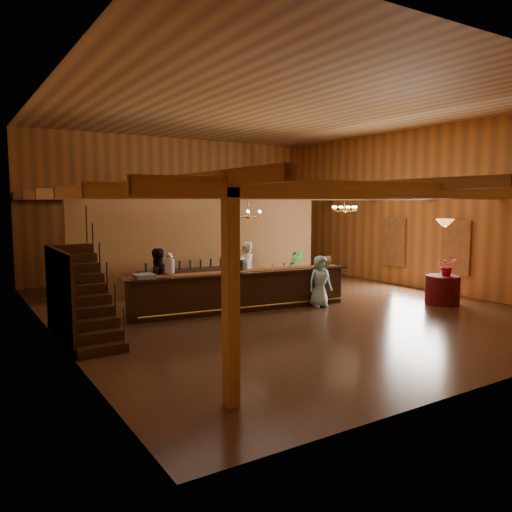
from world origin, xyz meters
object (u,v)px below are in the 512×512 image
chandelier_left (248,213)px  beverage_dispenser (169,265)px  raffle_drum (326,260)px  staff_second (157,281)px  tasting_bar (241,290)px  backbar_shelf (185,282)px  bartender (246,272)px  pendant_lamp (445,222)px  floor_plant (293,268)px  chandelier_right (344,209)px  guest (320,281)px  round_table (442,290)px

chandelier_left → beverage_dispenser: bearing=-179.7°
raffle_drum → staff_second: size_ratio=0.19×
tasting_bar → backbar_shelf: tasting_bar is taller
raffle_drum → bartender: (-2.09, 1.15, -0.34)m
pendant_lamp → bartender: pendant_lamp is taller
staff_second → floor_plant: staff_second is taller
chandelier_right → floor_plant: bearing=130.0°
pendant_lamp → raffle_drum: bearing=143.0°
tasting_bar → backbar_shelf: (-0.40, 2.89, -0.13)m
beverage_dispenser → pendant_lamp: (7.42, -2.72, 1.03)m
backbar_shelf → staff_second: size_ratio=1.70×
staff_second → guest: bearing=155.2°
chandelier_right → staff_second: bearing=-179.2°
beverage_dispenser → chandelier_left: size_ratio=0.75×
raffle_drum → pendant_lamp: 3.60m
beverage_dispenser → guest: bearing=-15.2°
beverage_dispenser → raffle_drum: bearing=-8.0°
beverage_dispenser → round_table: beverage_dispenser is taller
bartender → staff_second: size_ratio=1.04×
pendant_lamp → chandelier_right: bearing=104.8°
raffle_drum → guest: 0.90m
chandelier_right → guest: 3.60m
beverage_dispenser → chandelier_right: chandelier_right is taller
pendant_lamp → staff_second: pendant_lamp is taller
backbar_shelf → chandelier_left: (0.81, -2.58, 2.25)m
tasting_bar → chandelier_left: (0.41, 0.30, 2.12)m
backbar_shelf → beverage_dispenser: bearing=-118.0°
round_table → floor_plant: 5.08m
backbar_shelf → round_table: same height
chandelier_right → bartender: bearing=-178.2°
raffle_drum → chandelier_left: chandelier_left is taller
staff_second → guest: 4.57m
tasting_bar → bartender: bartender is taller
floor_plant → backbar_shelf: bearing=170.4°
round_table → chandelier_left: size_ratio=1.22×
tasting_bar → raffle_drum: raffle_drum is taller
round_table → tasting_bar: bearing=155.9°
pendant_lamp → guest: size_ratio=0.61×
raffle_drum → pendant_lamp: size_ratio=0.38×
pendant_lamp → round_table: bearing=0.0°
backbar_shelf → chandelier_left: 3.52m
chandelier_left → pendant_lamp: bearing=-28.5°
round_table → chandelier_right: (-0.88, 3.32, 2.35)m
chandelier_left → chandelier_right: size_ratio=1.00×
pendant_lamp → beverage_dispenser: bearing=159.9°
pendant_lamp → staff_second: bearing=156.9°
beverage_dispenser → chandelier_left: chandelier_left is taller
chandelier_left → bartender: chandelier_left is taller
beverage_dispenser → backbar_shelf: 3.19m
beverage_dispenser → chandelier_left: 2.72m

